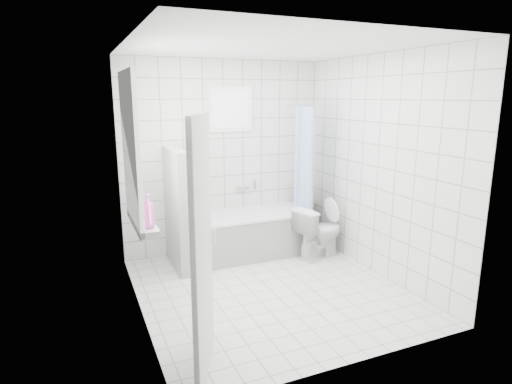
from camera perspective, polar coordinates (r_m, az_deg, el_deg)
name	(u,v)px	position (r m, az deg, el deg)	size (l,w,h in m)	color
ground	(270,289)	(4.92, 1.86, -12.84)	(3.00, 3.00, 0.00)	white
ceiling	(272,46)	(4.47, 2.11, 18.85)	(3.00, 3.00, 0.00)	white
wall_back	(224,157)	(5.89, -4.28, 4.64)	(2.80, 0.02, 2.60)	white
wall_front	(357,209)	(3.26, 13.32, -2.21)	(2.80, 0.02, 2.60)	white
wall_left	(135,186)	(4.13, -15.88, 0.75)	(0.02, 3.00, 2.60)	white
wall_right	(378,167)	(5.26, 15.93, 3.23)	(0.02, 3.00, 2.60)	white
window_left	(133,150)	(4.38, -16.07, 5.38)	(0.01, 0.90, 1.40)	white
window_back	(231,109)	(5.83, -3.29, 10.98)	(0.50, 0.01, 0.50)	white
window_sill	(142,222)	(4.53, -14.94, -3.89)	(0.18, 1.02, 0.08)	white
door	(202,251)	(3.21, -7.19, -7.79)	(0.04, 0.80, 2.00)	silver
bathtub	(245,234)	(5.83, -1.49, -5.62)	(1.72, 0.77, 0.58)	white
partition_wall	(177,209)	(5.39, -10.47, -2.26)	(0.15, 0.85, 1.50)	white
tiled_ledge	(299,222)	(6.45, 5.74, -4.00)	(0.40, 0.24, 0.55)	white
toilet	(319,232)	(5.79, 8.43, -5.27)	(0.39, 0.69, 0.70)	white
curtain_rod	(300,105)	(5.86, 5.93, 11.44)	(0.02, 0.02, 0.80)	silver
shower_curtain	(303,173)	(5.83, 6.35, 2.53)	(0.14, 0.48, 1.78)	#486DD3
tub_faucet	(242,188)	(6.02, -1.82, 0.49)	(0.18, 0.06, 0.06)	silver
sill_bottles	(145,210)	(4.33, -14.59, -2.38)	(0.18, 0.79, 0.33)	#2DC4CC
ledge_bottles	(301,197)	(6.30, 6.01, -0.66)	(0.19, 0.16, 0.27)	red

